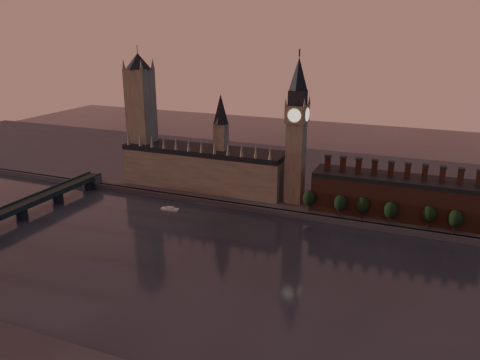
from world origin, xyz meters
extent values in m
plane|color=black|center=(0.00, 0.00, 0.00)|extent=(900.00, 900.00, 0.00)
cube|color=#404044|center=(0.00, 90.00, 2.00)|extent=(900.00, 4.00, 4.00)
cube|color=#404044|center=(0.00, 180.00, 2.00)|extent=(900.00, 180.00, 4.00)
cube|color=gray|center=(-65.00, 115.00, 18.00)|extent=(130.00, 30.00, 28.00)
cube|color=black|center=(-65.00, 115.00, 34.00)|extent=(130.00, 30.00, 4.00)
cube|color=gray|center=(-50.00, 115.00, 44.00)|extent=(9.00, 9.00, 24.00)
cone|color=black|center=(-50.00, 115.00, 67.00)|extent=(12.00, 12.00, 22.00)
cone|color=gray|center=(-124.00, 101.00, 41.00)|extent=(2.60, 2.60, 10.00)
cone|color=gray|center=(-113.27, 101.00, 41.00)|extent=(2.60, 2.60, 10.00)
cone|color=gray|center=(-102.55, 101.00, 41.00)|extent=(2.60, 2.60, 10.00)
cone|color=gray|center=(-91.82, 101.00, 41.00)|extent=(2.60, 2.60, 10.00)
cone|color=gray|center=(-81.09, 101.00, 41.00)|extent=(2.60, 2.60, 10.00)
cone|color=gray|center=(-70.36, 101.00, 41.00)|extent=(2.60, 2.60, 10.00)
cone|color=gray|center=(-59.64, 101.00, 41.00)|extent=(2.60, 2.60, 10.00)
cone|color=gray|center=(-48.91, 101.00, 41.00)|extent=(2.60, 2.60, 10.00)
cone|color=gray|center=(-38.18, 101.00, 41.00)|extent=(2.60, 2.60, 10.00)
cone|color=gray|center=(-27.45, 101.00, 41.00)|extent=(2.60, 2.60, 10.00)
cone|color=gray|center=(-16.73, 101.00, 41.00)|extent=(2.60, 2.60, 10.00)
cone|color=gray|center=(-6.00, 101.00, 41.00)|extent=(2.60, 2.60, 10.00)
cube|color=gray|center=(-120.00, 115.00, 49.00)|extent=(18.00, 18.00, 90.00)
cone|color=black|center=(-120.00, 115.00, 100.00)|extent=(24.00, 24.00, 12.00)
cylinder|color=#232326|center=(-120.00, 115.00, 106.00)|extent=(0.50, 0.50, 12.00)
cone|color=gray|center=(-128.00, 107.00, 98.00)|extent=(3.00, 3.00, 8.00)
cone|color=gray|center=(-112.00, 107.00, 98.00)|extent=(3.00, 3.00, 8.00)
cone|color=gray|center=(-128.00, 123.00, 98.00)|extent=(3.00, 3.00, 8.00)
cone|color=gray|center=(-112.00, 123.00, 98.00)|extent=(3.00, 3.00, 8.00)
cube|color=gray|center=(10.00, 110.00, 33.00)|extent=(12.00, 12.00, 58.00)
cube|color=gray|center=(10.00, 110.00, 68.00)|extent=(14.00, 14.00, 12.00)
cube|color=#232326|center=(10.00, 110.00, 79.00)|extent=(11.00, 11.00, 10.00)
cone|color=black|center=(10.00, 110.00, 95.00)|extent=(13.00, 13.00, 22.00)
cylinder|color=#232326|center=(10.00, 110.00, 108.50)|extent=(1.00, 1.00, 5.00)
cylinder|color=beige|center=(10.00, 102.80, 68.00)|extent=(9.00, 0.50, 9.00)
cylinder|color=beige|center=(10.00, 117.20, 68.00)|extent=(9.00, 0.50, 9.00)
cylinder|color=beige|center=(2.80, 110.00, 68.00)|extent=(0.50, 9.00, 9.00)
cylinder|color=beige|center=(17.20, 110.00, 68.00)|extent=(0.50, 9.00, 9.00)
cone|color=gray|center=(3.50, 103.50, 77.00)|extent=(2.00, 2.00, 6.00)
cone|color=gray|center=(16.50, 103.50, 77.00)|extent=(2.00, 2.00, 6.00)
cone|color=gray|center=(3.50, 116.50, 77.00)|extent=(2.00, 2.00, 6.00)
cone|color=gray|center=(16.50, 116.50, 77.00)|extent=(2.00, 2.00, 6.00)
cube|color=#583121|center=(80.00, 110.00, 16.00)|extent=(110.00, 25.00, 24.00)
cube|color=black|center=(80.00, 110.00, 29.50)|extent=(110.00, 25.00, 3.00)
cube|color=#583121|center=(33.00, 110.00, 35.50)|extent=(3.50, 3.50, 9.00)
cube|color=#232326|center=(33.00, 110.00, 40.50)|extent=(4.20, 4.20, 1.00)
cube|color=#583121|center=(43.44, 110.00, 35.50)|extent=(3.50, 3.50, 9.00)
cube|color=#232326|center=(43.44, 110.00, 40.50)|extent=(4.20, 4.20, 1.00)
cube|color=#583121|center=(53.89, 110.00, 35.50)|extent=(3.50, 3.50, 9.00)
cube|color=#232326|center=(53.89, 110.00, 40.50)|extent=(4.20, 4.20, 1.00)
cube|color=#583121|center=(64.33, 110.00, 35.50)|extent=(3.50, 3.50, 9.00)
cube|color=#232326|center=(64.33, 110.00, 40.50)|extent=(4.20, 4.20, 1.00)
cube|color=#583121|center=(74.78, 110.00, 35.50)|extent=(3.50, 3.50, 9.00)
cube|color=#232326|center=(74.78, 110.00, 40.50)|extent=(4.20, 4.20, 1.00)
cube|color=#583121|center=(85.22, 110.00, 35.50)|extent=(3.50, 3.50, 9.00)
cube|color=#232326|center=(85.22, 110.00, 40.50)|extent=(4.20, 4.20, 1.00)
cube|color=#583121|center=(95.67, 110.00, 35.50)|extent=(3.50, 3.50, 9.00)
cube|color=#232326|center=(95.67, 110.00, 40.50)|extent=(4.20, 4.20, 1.00)
cube|color=#583121|center=(106.11, 110.00, 35.50)|extent=(3.50, 3.50, 9.00)
cube|color=#232326|center=(106.11, 110.00, 40.50)|extent=(4.20, 4.20, 1.00)
cube|color=#583121|center=(116.56, 110.00, 35.50)|extent=(3.50, 3.50, 9.00)
cube|color=#232326|center=(116.56, 110.00, 40.50)|extent=(4.20, 4.20, 1.00)
cube|color=#583121|center=(127.00, 110.00, 35.50)|extent=(3.50, 3.50, 9.00)
cube|color=#232326|center=(127.00, 110.00, 40.50)|extent=(4.20, 4.20, 1.00)
cylinder|color=black|center=(24.76, 95.20, 7.00)|extent=(0.80, 0.80, 6.00)
ellipsoid|color=black|center=(24.76, 95.20, 13.50)|extent=(8.60, 8.60, 10.75)
cylinder|color=black|center=(46.12, 94.23, 7.00)|extent=(0.80, 0.80, 6.00)
ellipsoid|color=black|center=(46.12, 94.23, 13.50)|extent=(8.60, 8.60, 10.75)
cylinder|color=black|center=(60.48, 95.43, 7.00)|extent=(0.80, 0.80, 6.00)
ellipsoid|color=black|center=(60.48, 95.43, 13.50)|extent=(8.60, 8.60, 10.75)
cylinder|color=black|center=(78.30, 93.66, 7.00)|extent=(0.80, 0.80, 6.00)
ellipsoid|color=black|center=(78.30, 93.66, 13.50)|extent=(8.60, 8.60, 10.75)
cylinder|color=black|center=(101.14, 94.76, 7.00)|extent=(0.80, 0.80, 6.00)
ellipsoid|color=black|center=(101.14, 94.76, 13.50)|extent=(8.60, 8.60, 10.75)
cylinder|color=black|center=(116.06, 93.72, 7.00)|extent=(0.80, 0.80, 6.00)
ellipsoid|color=black|center=(116.06, 93.72, 13.50)|extent=(8.60, 8.60, 10.75)
cube|color=#404044|center=(-155.00, 90.00, 7.00)|extent=(14.00, 8.00, 6.00)
cylinder|color=#232326|center=(-155.00, 17.00, 3.88)|extent=(8.00, 8.00, 7.75)
cylinder|color=#232326|center=(-155.00, 51.00, 3.88)|extent=(8.00, 8.00, 7.75)
cylinder|color=#232326|center=(-155.00, 85.00, 3.88)|extent=(8.00, 8.00, 7.75)
cube|color=silver|center=(-69.84, 69.21, 0.74)|extent=(13.25, 5.13, 1.48)
cube|color=silver|center=(-69.84, 69.21, 2.03)|extent=(5.81, 3.38, 1.11)
camera|label=1|loc=(94.64, -199.92, 122.53)|focal=35.00mm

